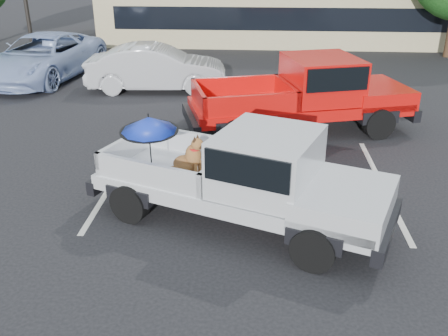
{
  "coord_description": "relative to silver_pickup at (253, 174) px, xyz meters",
  "views": [
    {
      "loc": [
        0.17,
        -8.12,
        4.92
      ],
      "look_at": [
        -0.37,
        -0.17,
        1.3
      ],
      "focal_mm": 40.0,
      "sensor_mm": 36.0,
      "label": 1
    }
  ],
  "objects": [
    {
      "name": "blue_suv",
      "position": [
        -8.28,
        10.54,
        -0.2
      ],
      "size": [
        3.71,
        6.47,
        1.7
      ],
      "primitive_type": "imported",
      "rotation": [
        0.0,
        0.0,
        -0.15
      ],
      "color": "#8BA2D0",
      "rests_on": "ground"
    },
    {
      "name": "silver_pickup",
      "position": [
        0.0,
        0.0,
        0.0
      ],
      "size": [
        6.01,
        3.93,
        2.06
      ],
      "rotation": [
        0.0,
        0.0,
        -0.38
      ],
      "color": "black",
      "rests_on": "ground"
    },
    {
      "name": "stripe_left",
      "position": [
        -3.15,
        1.85,
        -1.05
      ],
      "size": [
        0.12,
        5.0,
        0.01
      ],
      "primitive_type": "cube",
      "color": "silver",
      "rests_on": "ground"
    },
    {
      "name": "silver_sedan",
      "position": [
        -3.58,
        9.24,
        -0.24
      ],
      "size": [
        5.02,
        2.06,
        1.62
      ],
      "primitive_type": "imported",
      "rotation": [
        0.0,
        0.0,
        1.64
      ],
      "color": "#B0B2B7",
      "rests_on": "ground"
    },
    {
      "name": "stripe_right",
      "position": [
        2.85,
        1.85,
        -1.05
      ],
      "size": [
        0.12,
        5.0,
        0.01
      ],
      "primitive_type": "cube",
      "color": "silver",
      "rests_on": "ground"
    },
    {
      "name": "red_pickup",
      "position": [
        1.61,
        5.35,
        0.08
      ],
      "size": [
        6.66,
        3.81,
        2.08
      ],
      "rotation": [
        0.0,
        0.0,
        0.28
      ],
      "color": "black",
      "rests_on": "ground"
    },
    {
      "name": "ground",
      "position": [
        -0.15,
        -0.15,
        -1.05
      ],
      "size": [
        90.0,
        90.0,
        0.0
      ],
      "primitive_type": "plane",
      "color": "black",
      "rests_on": "ground"
    }
  ]
}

